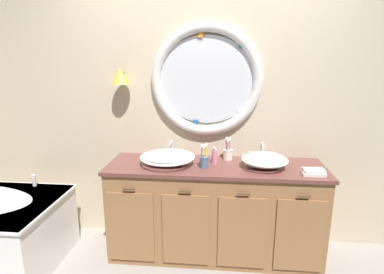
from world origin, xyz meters
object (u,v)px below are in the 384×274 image
object	(u,v)px
sink_basin_right	(265,160)
folded_hand_towel	(314,172)
toothbrush_holder_left	(204,161)
soap_dispenser	(214,156)
sink_basin_left	(168,157)
toothbrush_holder_right	(228,154)

from	to	relation	value
sink_basin_right	folded_hand_towel	size ratio (longest dim) A/B	2.19
sink_basin_right	toothbrush_holder_left	xyz separation A→B (m)	(-0.51, -0.05, -0.01)
soap_dispenser	sink_basin_left	bearing A→B (deg)	-170.67
toothbrush_holder_right	folded_hand_towel	bearing A→B (deg)	-26.00
toothbrush_holder_left	soap_dispenser	xyz separation A→B (m)	(0.08, 0.11, 0.01)
sink_basin_left	folded_hand_towel	distance (m)	1.20
toothbrush_holder_right	soap_dispenser	bearing A→B (deg)	-134.33
sink_basin_right	toothbrush_holder_left	distance (m)	0.51
soap_dispenser	folded_hand_towel	world-z (taller)	soap_dispenser
sink_basin_left	toothbrush_holder_left	xyz separation A→B (m)	(0.32, -0.05, -0.01)
toothbrush_holder_left	toothbrush_holder_right	bearing A→B (deg)	49.16
folded_hand_towel	soap_dispenser	bearing A→B (deg)	165.42
toothbrush_holder_right	folded_hand_towel	xyz separation A→B (m)	(0.67, -0.33, -0.03)
sink_basin_right	soap_dispenser	distance (m)	0.43
sink_basin_right	toothbrush_holder_left	size ratio (longest dim) A/B	1.84
toothbrush_holder_left	toothbrush_holder_right	world-z (taller)	same
toothbrush_holder_right	soap_dispenser	xyz separation A→B (m)	(-0.12, -0.12, 0.01)
toothbrush_holder_right	soap_dispenser	world-z (taller)	toothbrush_holder_right
toothbrush_holder_right	soap_dispenser	size ratio (longest dim) A/B	1.38
sink_basin_left	sink_basin_right	size ratio (longest dim) A/B	1.22
folded_hand_towel	sink_basin_right	bearing A→B (deg)	159.21
toothbrush_holder_right	folded_hand_towel	distance (m)	0.74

